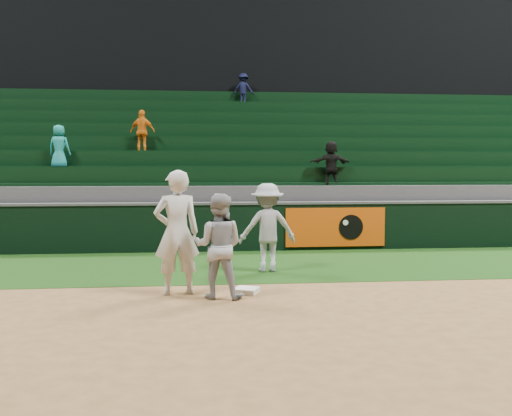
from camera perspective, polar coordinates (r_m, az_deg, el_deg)
The scene contains 9 objects.
ground at distance 9.57m, azimuth -2.54°, elevation -8.78°, with size 70.00×70.00×0.00m, color brown.
foul_grass at distance 12.51m, azimuth -3.35°, elevation -5.73°, with size 36.00×4.20×0.01m, color black.
upper_deck at distance 27.05m, azimuth -4.79°, elevation 12.24°, with size 40.00×12.00×12.00m, color black.
first_base at distance 9.78m, azimuth -0.96°, elevation -8.24°, with size 0.38×0.38×0.09m, color white.
first_baseman at distance 9.60m, azimuth -7.93°, elevation -2.45°, with size 0.76×0.50×2.09m, color silver.
baserunner at distance 9.30m, azimuth -3.77°, elevation -3.81°, with size 0.83×0.65×1.71m, color #9FA2A9.
base_coach at distance 11.63m, azimuth 1.15°, elevation -1.96°, with size 1.16×0.67×1.80m, color #9B9DA8.
field_wall at distance 14.60m, azimuth -3.64°, elevation -1.84°, with size 36.00×0.45×1.25m.
stadium_seating at distance 18.30m, azimuth -4.21°, elevation 2.69°, with size 36.00×5.95×5.46m.
Camera 1 is at (-0.54, -9.32, 2.12)m, focal length 40.00 mm.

